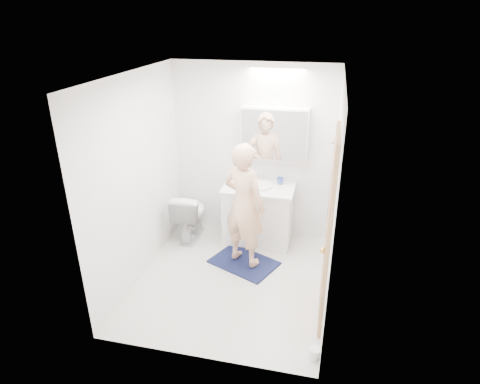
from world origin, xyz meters
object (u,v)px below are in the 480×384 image
(medicine_cabinet, at_px, (274,134))
(soap_bottle_b, at_px, (247,176))
(person, at_px, (244,205))
(soap_bottle_a, at_px, (238,174))
(toothbrush_cup, at_px, (280,181))
(toilet_paper_roll, at_px, (314,353))
(vanity_cabinet, at_px, (258,216))
(toilet, at_px, (190,215))

(medicine_cabinet, relative_size, soap_bottle_b, 5.77)
(person, height_order, soap_bottle_a, person)
(person, distance_m, toothbrush_cup, 0.84)
(toothbrush_cup, xyz_separation_m, toilet_paper_roll, (0.64, -2.13, -0.82))
(soap_bottle_b, xyz_separation_m, toilet_paper_roll, (1.11, -2.15, -0.85))
(medicine_cabinet, distance_m, toilet_paper_roll, 2.73)
(medicine_cabinet, bearing_deg, toothbrush_cup, -24.41)
(vanity_cabinet, distance_m, person, 0.75)
(toilet_paper_roll, bearing_deg, soap_bottle_a, 119.92)
(person, xyz_separation_m, toilet_paper_roll, (0.97, -1.37, -0.78))
(soap_bottle_b, relative_size, toilet_paper_roll, 1.39)
(soap_bottle_b, bearing_deg, toilet, -158.36)
(vanity_cabinet, relative_size, medicine_cabinet, 1.02)
(vanity_cabinet, distance_m, soap_bottle_b, 0.58)
(vanity_cabinet, distance_m, toilet, 0.96)
(soap_bottle_b, distance_m, toilet_paper_roll, 2.57)
(toilet_paper_roll, bearing_deg, medicine_cabinet, 108.96)
(vanity_cabinet, height_order, medicine_cabinet, medicine_cabinet)
(person, xyz_separation_m, toothbrush_cup, (0.33, 0.77, 0.03))
(person, height_order, toothbrush_cup, person)
(soap_bottle_b, height_order, toilet_paper_roll, soap_bottle_b)
(toilet_paper_roll, bearing_deg, vanity_cabinet, 114.64)
(toothbrush_cup, bearing_deg, soap_bottle_a, -179.02)
(person, bearing_deg, soap_bottle_a, -47.74)
(vanity_cabinet, bearing_deg, soap_bottle_a, 154.65)
(soap_bottle_a, height_order, soap_bottle_b, soap_bottle_a)
(vanity_cabinet, relative_size, person, 0.57)
(soap_bottle_a, bearing_deg, medicine_cabinet, 7.25)
(toilet, distance_m, person, 1.12)
(medicine_cabinet, height_order, toothbrush_cup, medicine_cabinet)
(toilet, bearing_deg, toothbrush_cup, -169.33)
(toilet, height_order, soap_bottle_a, soap_bottle_a)
(medicine_cabinet, distance_m, soap_bottle_b, 0.70)
(soap_bottle_b, bearing_deg, soap_bottle_a, -164.94)
(person, height_order, toilet_paper_roll, person)
(vanity_cabinet, relative_size, toothbrush_cup, 9.14)
(vanity_cabinet, height_order, soap_bottle_b, soap_bottle_b)
(vanity_cabinet, xyz_separation_m, soap_bottle_b, (-0.21, 0.18, 0.51))
(medicine_cabinet, distance_m, toilet, 1.63)
(vanity_cabinet, bearing_deg, toothbrush_cup, 31.07)
(toilet, relative_size, soap_bottle_a, 3.34)
(soap_bottle_a, xyz_separation_m, soap_bottle_b, (0.11, 0.03, -0.03))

